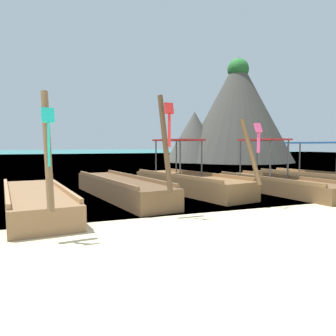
{
  "coord_description": "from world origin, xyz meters",
  "views": [
    {
      "loc": [
        -3.43,
        -4.37,
        1.6
      ],
      "look_at": [
        0.0,
        4.42,
        0.94
      ],
      "focal_mm": 34.77,
      "sensor_mm": 36.0,
      "label": 1
    }
  ],
  "objects": [
    {
      "name": "longtail_boat_red_ribbon",
      "position": [
        -1.21,
        5.29,
        0.3
      ],
      "size": [
        1.89,
        5.98,
        2.75
      ],
      "color": "brown",
      "rests_on": "ground"
    },
    {
      "name": "longtail_boat_pink_ribbon",
      "position": [
        1.18,
        5.53,
        0.35
      ],
      "size": [
        2.29,
        5.69,
        2.32
      ],
      "color": "brown",
      "rests_on": "ground"
    },
    {
      "name": "longtail_boat_turquoise_ribbon",
      "position": [
        -3.6,
        4.1,
        0.27
      ],
      "size": [
        1.83,
        5.56,
        2.55
      ],
      "color": "olive",
      "rests_on": "ground"
    },
    {
      "name": "sea_water",
      "position": [
        0.0,
        62.42,
        0.0
      ],
      "size": [
        120.0,
        120.0,
        0.0
      ],
      "primitive_type": "plane",
      "color": "teal",
      "rests_on": "ground"
    },
    {
      "name": "ground",
      "position": [
        0.0,
        0.0,
        0.0
      ],
      "size": [
        120.0,
        120.0,
        0.0
      ],
      "primitive_type": "plane",
      "color": "beige"
    },
    {
      "name": "karst_rock",
      "position": [
        13.99,
        23.03,
        4.78
      ],
      "size": [
        12.36,
        10.8,
        10.13
      ],
      "color": "#47443D",
      "rests_on": "ground"
    },
    {
      "name": "longtail_boat_orange_ribbon",
      "position": [
        3.93,
        4.45,
        0.32
      ],
      "size": [
        1.54,
        5.66,
        2.65
      ],
      "color": "brown",
      "rests_on": "ground"
    }
  ]
}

